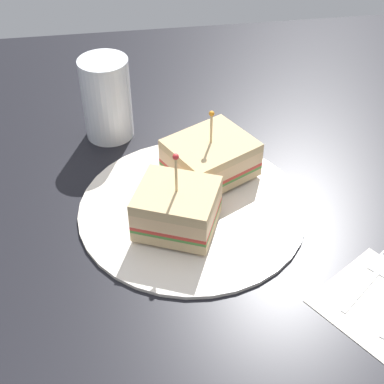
% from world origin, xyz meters
% --- Properties ---
extents(ground_plane, '(1.06, 1.06, 0.02)m').
position_xyz_m(ground_plane, '(0.00, 0.00, -0.01)').
color(ground_plane, black).
extents(plate, '(0.28, 0.28, 0.01)m').
position_xyz_m(plate, '(0.00, 0.00, 0.00)').
color(plate, silver).
rests_on(plate, ground_plane).
extents(sandwich_half_front, '(0.11, 0.11, 0.10)m').
position_xyz_m(sandwich_half_front, '(-0.02, -0.03, 0.04)').
color(sandwich_half_front, tan).
rests_on(sandwich_half_front, plate).
extents(sandwich_half_back, '(0.13, 0.12, 0.09)m').
position_xyz_m(sandwich_half_back, '(0.03, 0.06, 0.03)').
color(sandwich_half_back, tan).
rests_on(sandwich_half_back, plate).
extents(drink_glass, '(0.07, 0.07, 0.12)m').
position_xyz_m(drink_glass, '(-0.09, 0.18, 0.05)').
color(drink_glass, beige).
rests_on(drink_glass, ground_plane).
extents(napkin, '(0.15, 0.15, 0.00)m').
position_xyz_m(napkin, '(0.17, -0.17, 0.00)').
color(napkin, beige).
rests_on(napkin, ground_plane).
extents(fork, '(0.10, 0.08, 0.00)m').
position_xyz_m(fork, '(0.19, -0.13, 0.00)').
color(fork, silver).
rests_on(fork, ground_plane).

